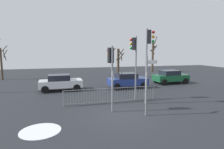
# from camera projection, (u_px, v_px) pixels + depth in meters

# --- Properties ---
(ground_plane) EXTENTS (60.00, 60.00, 0.00)m
(ground_plane) POSITION_uv_depth(u_px,v_px,m) (122.00, 115.00, 10.85)
(ground_plane) COLOR #26282D
(traffic_light_foreground_right) EXTENTS (0.48, 0.45, 4.69)m
(traffic_light_foreground_right) POSITION_uv_depth(u_px,v_px,m) (134.00, 54.00, 13.81)
(traffic_light_foreground_right) COLOR slate
(traffic_light_foreground_right) RESTS_ON ground
(traffic_light_rear_right) EXTENTS (0.37, 0.55, 3.94)m
(traffic_light_rear_right) POSITION_uv_depth(u_px,v_px,m) (111.00, 64.00, 11.14)
(traffic_light_rear_right) COLOR slate
(traffic_light_rear_right) RESTS_ON ground
(traffic_light_mid_left) EXTENTS (0.52, 0.42, 5.11)m
(traffic_light_mid_left) POSITION_uv_depth(u_px,v_px,m) (149.00, 50.00, 12.59)
(traffic_light_mid_left) COLOR slate
(traffic_light_mid_left) RESTS_ON ground
(direction_sign_post) EXTENTS (0.77, 0.25, 3.38)m
(direction_sign_post) POSITION_uv_depth(u_px,v_px,m) (147.00, 83.00, 10.50)
(direction_sign_post) COLOR slate
(direction_sign_post) RESTS_ON ground
(pedestrian_guard_railing) EXTENTS (6.61, 0.14, 1.07)m
(pedestrian_guard_railing) POSITION_uv_depth(u_px,v_px,m) (111.00, 95.00, 13.20)
(pedestrian_guard_railing) COLOR slate
(pedestrian_guard_railing) RESTS_ON ground
(car_green_near) EXTENTS (3.89, 2.10, 1.47)m
(car_green_near) POSITION_uv_depth(u_px,v_px,m) (170.00, 77.00, 20.99)
(car_green_near) COLOR #195933
(car_green_near) RESTS_ON ground
(car_blue_mid) EXTENTS (3.85, 2.02, 1.47)m
(car_blue_mid) POSITION_uv_depth(u_px,v_px,m) (127.00, 80.00, 18.48)
(car_blue_mid) COLOR navy
(car_blue_mid) RESTS_ON ground
(car_white_trailing) EXTENTS (3.87, 2.07, 1.47)m
(car_white_trailing) POSITION_uv_depth(u_px,v_px,m) (60.00, 82.00, 17.28)
(car_white_trailing) COLOR silver
(car_white_trailing) RESTS_ON ground
(bare_tree_left) EXTENTS (2.07, 1.86, 3.99)m
(bare_tree_left) POSITION_uv_depth(u_px,v_px,m) (118.00, 62.00, 25.11)
(bare_tree_left) COLOR #473828
(bare_tree_left) RESTS_ON ground
(bare_tree_centre) EXTENTS (1.42, 1.43, 5.95)m
(bare_tree_centre) POSITION_uv_depth(u_px,v_px,m) (153.00, 55.00, 31.77)
(bare_tree_centre) COLOR #473828
(bare_tree_centre) RESTS_ON ground
(bare_tree_right) EXTENTS (1.48, 1.24, 5.13)m
(bare_tree_right) POSITION_uv_depth(u_px,v_px,m) (2.00, 62.00, 23.41)
(bare_tree_right) COLOR #473828
(bare_tree_right) RESTS_ON ground
(snow_patch_kerb) EXTENTS (1.86, 1.86, 0.01)m
(snow_patch_kerb) POSITION_uv_depth(u_px,v_px,m) (40.00, 131.00, 8.65)
(snow_patch_kerb) COLOR white
(snow_patch_kerb) RESTS_ON ground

